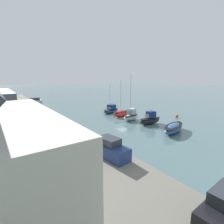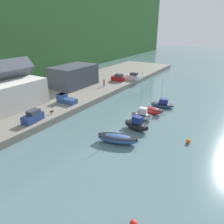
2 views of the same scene
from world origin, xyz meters
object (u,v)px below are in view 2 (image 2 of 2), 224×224
Objects in this scene: person_on_quay at (104,82)px; dog_on_quay at (52,112)px; mooring_buoy_1 at (188,141)px; moored_boat_4 at (163,104)px; mooring_buoy_0 at (134,224)px; moored_boat_2 at (142,115)px; moored_boat_0 at (118,139)px; moored_boat_1 at (136,125)px; parked_car_2 at (118,78)px; parked_car_1 at (33,117)px; moored_boat_3 at (151,110)px; parked_car_3 at (133,77)px; pickup_truck_0 at (65,99)px.

dog_on_quay is (-22.74, -2.86, -0.64)m from person_on_quay.
dog_on_quay is 1.16× the size of mooring_buoy_1.
mooring_buoy_0 is at bearing -179.30° from moored_boat_4.
moored_boat_2 reaches higher than person_on_quay.
person_on_quay is at bearing 21.14° from moored_boat_0.
dog_on_quay is at bearing 124.20° from moored_boat_4.
moored_boat_1 is 13.73m from moored_boat_4.
parked_car_2 reaches higher than moored_boat_0.
parked_car_1 is 5.18× the size of dog_on_quay.
parked_car_1 is (-23.23, 16.37, 1.48)m from moored_boat_4.
mooring_buoy_0 is at bearing -160.89° from moored_boat_0.
person_on_quay is 2.68× the size of mooring_buoy_0.
parked_car_1 is (-14.10, 15.37, 1.26)m from moored_boat_2.
moored_boat_1 is 0.58× the size of moored_boat_3.
person_on_quay is (-11.78, 3.32, 0.18)m from parked_car_3.
person_on_quay is (13.04, 18.10, 1.44)m from moored_boat_2.
dog_on_quay is at bearing 110.90° from moored_boat_2.
moored_boat_4 reaches higher than mooring_buoy_0.
parked_car_1 is (-3.59, 15.99, 1.49)m from moored_boat_0.
parked_car_2 is 30.40m from dog_on_quay.
parked_car_1 reaches higher than person_on_quay.
moored_boat_0 is at bearing 121.59° from mooring_buoy_1.
moored_boat_1 is at bearing 46.05° from dog_on_quay.
moored_boat_1 is 0.52× the size of moored_boat_2.
moored_boat_4 is 28.45m from parked_car_1.
parked_car_3 reaches higher than moored_boat_0.
moored_boat_0 is 8.42× the size of dog_on_quay.
parked_car_1 is at bearing -169.33° from pickup_truck_0.
moored_boat_4 is at bearing -57.66° from pickup_truck_0.
moored_boat_3 is 10.39× the size of dog_on_quay.
parked_car_2 is at bearing 29.39° from moored_boat_2.
moored_boat_2 is 4.59× the size of person_on_quay.
parked_car_1 is at bearing 178.49° from parked_car_3.
mooring_buoy_0 is at bearing -127.16° from pickup_truck_0.
moored_boat_1 is 2.40× the size of person_on_quay.
mooring_buoy_0 is at bearing -165.91° from moored_boat_3.
moored_boat_1 is 17.10m from dog_on_quay.
parked_car_3 is at bearing -42.50° from parked_car_2.
parked_car_2 is 37.84m from mooring_buoy_1.
person_on_quay is at bearing 54.09° from moored_boat_1.
moored_boat_3 is 19.44m from pickup_truck_0.
moored_boat_0 is 38.57m from parked_car_3.
parked_car_2 is 7.55m from person_on_quay.
pickup_truck_0 is 28.15m from mooring_buoy_1.
moored_boat_4 is at bearing -127.67° from parked_car_2.
moored_boat_3 is 1.17× the size of moored_boat_4.
moored_boat_0 is at bearing -141.51° from person_on_quay.
parked_car_3 is at bearing 30.31° from moored_boat_3.
moored_boat_2 is at bearing 61.18° from dog_on_quay.
moored_boat_2 is 1.30× the size of moored_boat_4.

